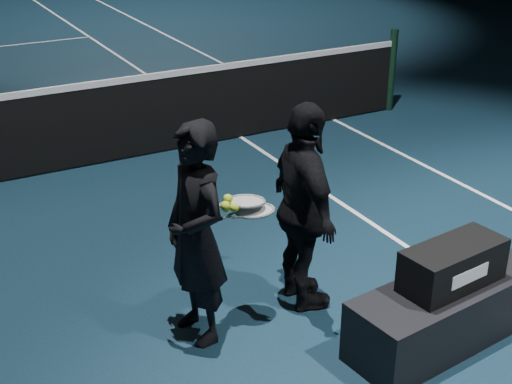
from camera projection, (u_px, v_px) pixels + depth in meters
net_post_right at (392, 70)px, 9.55m from camera, size 0.10×0.10×1.10m
player_bench at (446, 312)px, 4.95m from camera, size 1.56×0.67×0.45m
racket_bag at (453, 265)px, 4.80m from camera, size 0.79×0.41×0.30m
bag_signature at (470, 276)px, 4.67m from camera, size 0.35×0.04×0.10m
player_a at (196, 235)px, 4.78m from camera, size 0.44×0.62×1.59m
player_b at (304, 209)px, 5.15m from camera, size 0.53×0.98×1.59m
racket_lower at (255, 211)px, 4.94m from camera, size 0.68×0.23×0.03m
racket_upper at (246, 201)px, 4.93m from camera, size 0.69×0.26×0.10m
tennis_balls at (229, 205)px, 4.83m from camera, size 0.12×0.10×0.12m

